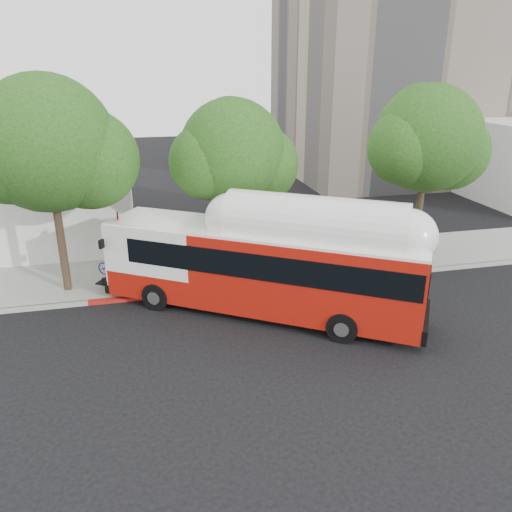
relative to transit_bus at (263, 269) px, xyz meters
The scene contains 9 objects.
ground 2.54m from the transit_bus, 66.97° to the right, with size 120.00×120.00×0.00m, color black.
sidewalk 5.42m from the transit_bus, 82.97° to the left, with size 60.00×5.00×0.15m, color gray.
curb_strip 3.15m from the transit_bus, 75.70° to the left, with size 60.00×0.30×0.15m, color gray.
red_curb_segment 3.90m from the transit_bus, 134.29° to the left, with size 10.00×0.32×0.16m, color #9D1711.
street_tree_left 10.04m from the transit_bus, 152.61° to the left, with size 6.67×5.80×9.74m.
street_tree_mid 6.05m from the transit_bus, 89.65° to the left, with size 5.75×5.00×8.62m.
street_tree_right 11.78m from the transit_bus, 23.61° to the left, with size 6.21×5.40×9.18m.
transit_bus is the anchor object (origin of this frame).
signal_pole 6.37m from the transit_bus, 154.64° to the left, with size 0.11×0.38×4.05m.
Camera 1 is at (-5.26, -17.18, 9.90)m, focal length 35.00 mm.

